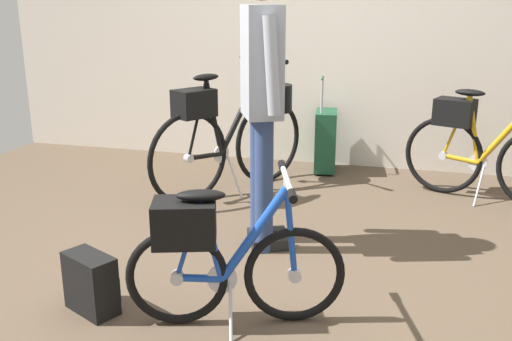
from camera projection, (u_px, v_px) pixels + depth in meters
ground_plane at (240, 271)px, 3.21m from camera, size 6.00×6.00×0.00m
back_wall at (316, 15)px, 5.03m from camera, size 6.00×0.10×2.67m
folding_bike_foreground at (219, 253)px, 2.60m from camera, size 0.98×0.53×0.72m
display_bike_left at (235, 128)px, 4.42m from camera, size 0.87×1.27×1.04m
display_bike_right at (499, 142)px, 4.17m from camera, size 1.23×0.60×0.91m
visitor_near_wall at (262, 91)px, 3.28m from camera, size 0.37×0.49×1.67m
rolling_suitcase at (326, 140)px, 5.01m from camera, size 0.22×0.38×0.83m
backpack_on_floor at (92, 283)px, 2.76m from camera, size 0.31×0.26×0.29m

